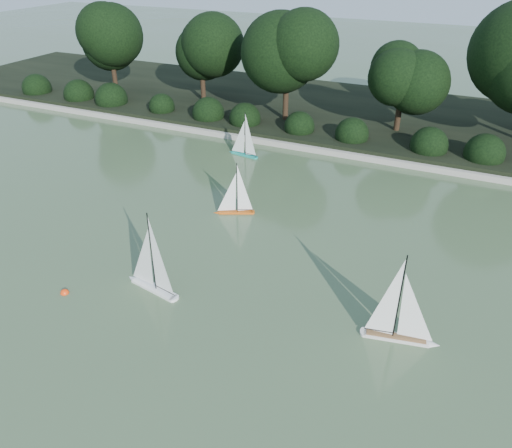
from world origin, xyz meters
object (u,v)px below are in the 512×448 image
object	(u,v)px
sailboat_teal	(242,148)
sailboat_white_a	(149,276)
sailboat_white_b	(404,327)
race_buoy	(65,293)
sailboat_orange	(233,205)

from	to	relation	value
sailboat_teal	sailboat_white_a	bearing A→B (deg)	-78.77
sailboat_white_b	sailboat_teal	xyz separation A→B (m)	(-6.34, 6.59, -0.05)
sailboat_white_b	race_buoy	world-z (taller)	sailboat_white_b
sailboat_orange	sailboat_teal	xyz separation A→B (m)	(-1.51, 3.66, 0.01)
sailboat_white_b	race_buoy	xyz separation A→B (m)	(-6.38, -1.45, -0.29)
sailboat_white_a	sailboat_teal	world-z (taller)	sailboat_white_a
sailboat_orange	race_buoy	size ratio (longest dim) A/B	8.65
sailboat_white_a	race_buoy	bearing A→B (deg)	-149.46
sailboat_white_b	sailboat_teal	bearing A→B (deg)	133.89
sailboat_white_a	sailboat_teal	xyz separation A→B (m)	(-1.43, 7.18, -0.05)
sailboat_teal	race_buoy	size ratio (longest dim) A/B	9.15
sailboat_white_a	race_buoy	distance (m)	1.73
sailboat_white_a	race_buoy	xyz separation A→B (m)	(-1.47, -0.86, -0.30)
sailboat_white_a	sailboat_white_b	world-z (taller)	sailboat_white_b
sailboat_orange	sailboat_teal	world-z (taller)	sailboat_teal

